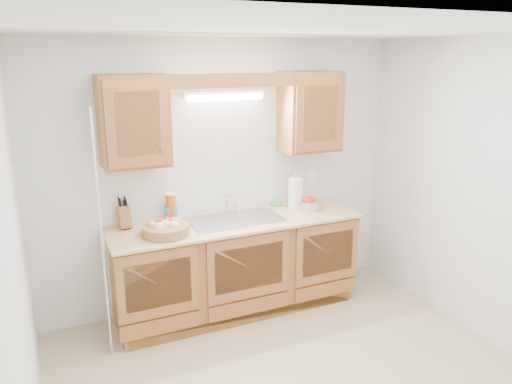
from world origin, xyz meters
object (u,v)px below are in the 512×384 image
paper_towel (295,194)px  apple_bowl (308,204)px  fruit_basket (165,228)px  knife_block (124,216)px

paper_towel → apple_bowl: paper_towel is taller
fruit_basket → paper_towel: (1.33, 0.19, 0.09)m
knife_block → fruit_basket: bearing=-52.0°
knife_block → paper_towel: paper_towel is taller
fruit_basket → knife_block: (-0.28, 0.30, 0.05)m
fruit_basket → apple_bowl: (1.43, 0.11, -0.00)m
knife_block → paper_towel: (1.62, -0.11, 0.04)m
knife_block → apple_bowl: size_ratio=0.97×
paper_towel → apple_bowl: bearing=-38.3°
apple_bowl → paper_towel: bearing=141.7°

